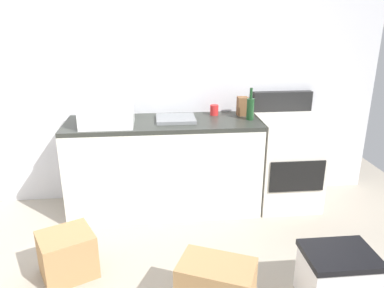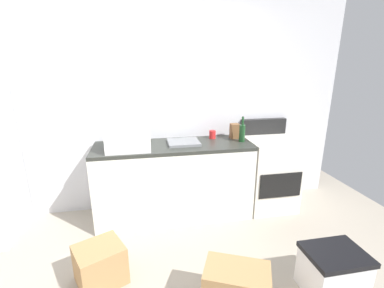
% 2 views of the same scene
% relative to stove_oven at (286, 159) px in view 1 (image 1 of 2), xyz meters
% --- Properties ---
extents(wall_back, '(5.00, 0.10, 2.60)m').
position_rel_stove_oven_xyz_m(wall_back, '(-1.52, 0.34, 0.83)').
color(wall_back, silver).
rests_on(wall_back, ground_plane).
extents(kitchen_counter, '(1.80, 0.60, 0.90)m').
position_rel_stove_oven_xyz_m(kitchen_counter, '(-1.22, -0.01, -0.02)').
color(kitchen_counter, silver).
rests_on(kitchen_counter, ground_plane).
extents(stove_oven, '(0.60, 0.61, 1.10)m').
position_rel_stove_oven_xyz_m(stove_oven, '(0.00, 0.00, 0.00)').
color(stove_oven, silver).
rests_on(stove_oven, ground_plane).
extents(microwave, '(0.46, 0.34, 0.27)m').
position_rel_stove_oven_xyz_m(microwave, '(-1.71, -0.10, 0.57)').
color(microwave, white).
rests_on(microwave, kitchen_counter).
extents(sink_basin, '(0.36, 0.32, 0.03)m').
position_rel_stove_oven_xyz_m(sink_basin, '(-1.10, 0.01, 0.45)').
color(sink_basin, slate).
rests_on(sink_basin, kitchen_counter).
extents(wine_bottle, '(0.07, 0.07, 0.30)m').
position_rel_stove_oven_xyz_m(wine_bottle, '(-0.40, -0.03, 0.54)').
color(wine_bottle, '#193F1E').
rests_on(wine_bottle, kitchen_counter).
extents(coffee_mug, '(0.08, 0.08, 0.10)m').
position_rel_stove_oven_xyz_m(coffee_mug, '(-0.71, 0.16, 0.48)').
color(coffee_mug, red).
rests_on(coffee_mug, kitchen_counter).
extents(knife_block, '(0.10, 0.10, 0.18)m').
position_rel_stove_oven_xyz_m(knife_block, '(-0.44, 0.13, 0.52)').
color(knife_block, brown).
rests_on(knife_block, kitchen_counter).
extents(cardboard_box_medium, '(0.48, 0.46, 0.34)m').
position_rel_stove_oven_xyz_m(cardboard_box_medium, '(-1.97, -0.95, -0.30)').
color(cardboard_box_medium, '#A37A4C').
rests_on(cardboard_box_medium, ground_plane).
extents(cardboard_box_small, '(0.56, 0.47, 0.36)m').
position_rel_stove_oven_xyz_m(cardboard_box_small, '(-0.93, -1.42, -0.29)').
color(cardboard_box_small, '#A37A4C').
rests_on(cardboard_box_small, ground_plane).
extents(storage_bin, '(0.46, 0.36, 0.38)m').
position_rel_stove_oven_xyz_m(storage_bin, '(-0.12, -1.41, -0.27)').
color(storage_bin, silver).
rests_on(storage_bin, ground_plane).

